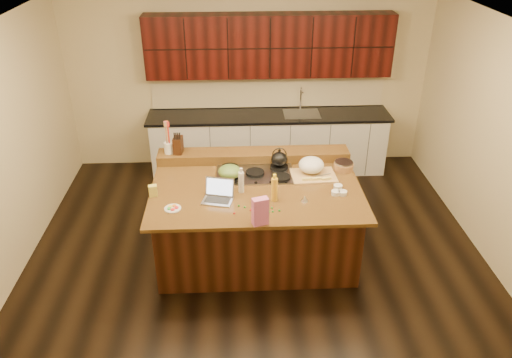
{
  "coord_description": "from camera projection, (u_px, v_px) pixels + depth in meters",
  "views": [
    {
      "loc": [
        -0.24,
        -4.93,
        3.78
      ],
      "look_at": [
        0.0,
        0.05,
        1.0
      ],
      "focal_mm": 35.0,
      "sensor_mm": 36.0,
      "label": 1
    }
  ],
  "objects": [
    {
      "name": "gumdrop_1",
      "position": [
        273.0,
        211.0,
        5.24
      ],
      "size": [
        0.02,
        0.02,
        0.02
      ],
      "primitive_type": "ellipsoid",
      "color": "#198C26",
      "rests_on": "island"
    },
    {
      "name": "vinegar_bottle",
      "position": [
        241.0,
        182.0,
        5.55
      ],
      "size": [
        0.06,
        0.06,
        0.25
      ],
      "primitive_type": "cylinder",
      "rotation": [
        0.0,
        0.0,
        -0.01
      ],
      "color": "silver",
      "rests_on": "island"
    },
    {
      "name": "strainer_bowl",
      "position": [
        343.0,
        166.0,
        6.05
      ],
      "size": [
        0.25,
        0.25,
        0.09
      ],
      "primitive_type": "cylinder",
      "rotation": [
        0.0,
        0.0,
        -0.03
      ],
      "color": "#996B3F",
      "rests_on": "island"
    },
    {
      "name": "gumdrop_3",
      "position": [
        279.0,
        211.0,
        5.26
      ],
      "size": [
        0.02,
        0.02,
        0.02
      ],
      "primitive_type": "ellipsoid",
      "color": "#198C26",
      "rests_on": "island"
    },
    {
      "name": "gumdrop_0",
      "position": [
        259.0,
        214.0,
        5.2
      ],
      "size": [
        0.02,
        0.02,
        0.02
      ],
      "primitive_type": "ellipsoid",
      "color": "red",
      "rests_on": "island"
    },
    {
      "name": "kettle",
      "position": [
        279.0,
        159.0,
        6.03
      ],
      "size": [
        0.26,
        0.26,
        0.18
      ],
      "primitive_type": "ellipsoid",
      "rotation": [
        0.0,
        0.0,
        -0.4
      ],
      "color": "black",
      "rests_on": "cooktop"
    },
    {
      "name": "gumdrop_2",
      "position": [
        257.0,
        212.0,
        5.24
      ],
      "size": [
        0.02,
        0.02,
        0.02
      ],
      "primitive_type": "ellipsoid",
      "color": "red",
      "rests_on": "island"
    },
    {
      "name": "cooktop",
      "position": [
        255.0,
        174.0,
        5.96
      ],
      "size": [
        0.92,
        0.52,
        0.05
      ],
      "color": "gray",
      "rests_on": "island"
    },
    {
      "name": "wooden_tray",
      "position": [
        312.0,
        167.0,
        5.93
      ],
      "size": [
        0.54,
        0.43,
        0.21
      ],
      "rotation": [
        0.0,
        0.0,
        0.05
      ],
      "color": "tan",
      "rests_on": "island"
    },
    {
      "name": "gumdrop_13",
      "position": [
        239.0,
        206.0,
        5.34
      ],
      "size": [
        0.02,
        0.02,
        0.02
      ],
      "primitive_type": "ellipsoid",
      "color": "#198C26",
      "rests_on": "island"
    },
    {
      "name": "ramekin_c",
      "position": [
        338.0,
        187.0,
        5.67
      ],
      "size": [
        0.13,
        0.13,
        0.04
      ],
      "primitive_type": "cylinder",
      "rotation": [
        0.0,
        0.0,
        -0.38
      ],
      "color": "white",
      "rests_on": "island"
    },
    {
      "name": "room",
      "position": [
        256.0,
        154.0,
        5.49
      ],
      "size": [
        5.52,
        5.02,
        2.72
      ],
      "color": "black",
      "rests_on": "ground"
    },
    {
      "name": "utensil_crock",
      "position": [
        169.0,
        148.0,
        6.18
      ],
      "size": [
        0.15,
        0.15,
        0.14
      ],
      "primitive_type": "cylinder",
      "rotation": [
        0.0,
        0.0,
        -0.24
      ],
      "color": "white",
      "rests_on": "back_ledge"
    },
    {
      "name": "candy_plate",
      "position": [
        173.0,
        208.0,
        5.3
      ],
      "size": [
        0.19,
        0.19,
        0.01
      ],
      "primitive_type": "cylinder",
      "rotation": [
        0.0,
        0.0,
        -0.06
      ],
      "color": "white",
      "rests_on": "island"
    },
    {
      "name": "green_bowl",
      "position": [
        230.0,
        172.0,
        5.78
      ],
      "size": [
        0.32,
        0.32,
        0.15
      ],
      "primitive_type": "ellipsoid",
      "rotation": [
        0.0,
        0.0,
        0.23
      ],
      "color": "#4F712D",
      "rests_on": "cooktop"
    },
    {
      "name": "gumdrop_4",
      "position": [
        252.0,
        216.0,
        5.16
      ],
      "size": [
        0.02,
        0.02,
        0.02
      ],
      "primitive_type": "ellipsoid",
      "color": "red",
      "rests_on": "island"
    },
    {
      "name": "gumdrop_8",
      "position": [
        266.0,
        210.0,
        5.27
      ],
      "size": [
        0.02,
        0.02,
        0.02
      ],
      "primitive_type": "ellipsoid",
      "color": "red",
      "rests_on": "island"
    },
    {
      "name": "pink_bag",
      "position": [
        260.0,
        211.0,
        4.99
      ],
      "size": [
        0.18,
        0.13,
        0.3
      ],
      "primitive_type": "cube",
      "rotation": [
        0.0,
        0.0,
        0.3
      ],
      "color": "#D765A0",
      "rests_on": "island"
    },
    {
      "name": "ramekin_a",
      "position": [
        343.0,
        193.0,
        5.55
      ],
      "size": [
        0.11,
        0.11,
        0.04
      ],
      "primitive_type": "cylinder",
      "rotation": [
        0.0,
        0.0,
        0.05
      ],
      "color": "white",
      "rests_on": "island"
    },
    {
      "name": "gumdrop_9",
      "position": [
        245.0,
        207.0,
        5.32
      ],
      "size": [
        0.02,
        0.02,
        0.02
      ],
      "primitive_type": "ellipsoid",
      "color": "#198C26",
      "rests_on": "island"
    },
    {
      "name": "kitchen_timer",
      "position": [
        305.0,
        198.0,
        5.42
      ],
      "size": [
        0.1,
        0.1,
        0.07
      ],
      "primitive_type": "cone",
      "rotation": [
        0.0,
        0.0,
        0.31
      ],
      "color": "silver",
      "rests_on": "island"
    },
    {
      "name": "gumdrop_6",
      "position": [
        234.0,
        213.0,
        5.21
      ],
      "size": [
        0.02,
        0.02,
        0.02
      ],
      "primitive_type": "ellipsoid",
      "color": "red",
      "rests_on": "island"
    },
    {
      "name": "gumdrop_5",
      "position": [
        272.0,
        208.0,
        5.31
      ],
      "size": [
        0.02,
        0.02,
        0.02
      ],
      "primitive_type": "ellipsoid",
      "color": "#198C26",
      "rests_on": "island"
    },
    {
      "name": "gumdrop_12",
      "position": [
        251.0,
        210.0,
        5.27
      ],
      "size": [
        0.02,
        0.02,
        0.02
      ],
      "primitive_type": "ellipsoid",
      "color": "red",
      "rests_on": "island"
    },
    {
      "name": "gumdrop_10",
      "position": [
        272.0,
        207.0,
        5.31
      ],
      "size": [
        0.02,
        0.02,
        0.02
      ],
      "primitive_type": "ellipsoid",
      "color": "red",
      "rests_on": "island"
    },
    {
      "name": "ramekin_b",
      "position": [
        336.0,
        193.0,
        5.55
      ],
      "size": [
        0.13,
        0.13,
        0.04
      ],
      "primitive_type": "cylinder",
      "rotation": [
        0.0,
        0.0,
        -0.4
      ],
      "color": "white",
      "rests_on": "island"
    },
    {
      "name": "gumdrop_11",
      "position": [
        269.0,
        212.0,
        5.24
      ],
      "size": [
        0.02,
        0.02,
        0.02
      ],
      "primitive_type": "ellipsoid",
      "color": "#198C26",
      "rests_on": "island"
    },
    {
      "name": "laptop",
      "position": [
        218.0,
        194.0,
        5.45
      ],
      "size": [
        0.37,
        0.32,
        0.22
      ],
      "rotation": [
        0.0,
        0.0,
        -0.24
      ],
      "color": "#B7B7BC",
      "rests_on": "island"
    },
    {
      "name": "knife_block",
      "position": [
        178.0,
        145.0,
        6.17
      ],
      "size": [
        0.12,
        0.18,
        0.21
      ],
      "primitive_type": "cube",
      "rotation": [
        0.0,
        0.0,
        -0.1
      ],
      "color": "black",
      "rests_on": "back_ledge"
    },
    {
      "name": "back_ledge",
      "position": [
        254.0,
        155.0,
        6.29
      ],
      "size": [
        2.4,
        0.3,
        0.12
      ],
      "primitive_type": "cube",
      "color": "black",
      "rests_on": "island"
    },
    {
      "name": "island",
      "position": [
        256.0,
        220.0,
        5.93
      ],
      "size": [
        2.4,
        1.6,
        0.92
      ],
      "color": "black",
      "rests_on": "ground"
    },
    {
      "name": "package_box",
      "position": [
        153.0,
        191.0,
        5.51
      ],
      "size": [
        0.1,
        0.08,
        0.13
      ],
      "primitive_type": "cube",
      "rotation": [
        0.0,
        0.0,
        0.21
      ],
      "color": "#D3C74A",
      "rests_on": "island"
    },
    {
      "name": "gumdrop_7",
      "position": [
        254.0,
        213.0,
        5.22
      ],
      "size": [
        0.02,
        0.02,
        0.02
      ],
      "primitive_type": "ellipsoid",
      "color": "#198C26",
      "rests_on": "island"
    },
    {
      "name": "back_counter",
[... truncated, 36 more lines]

